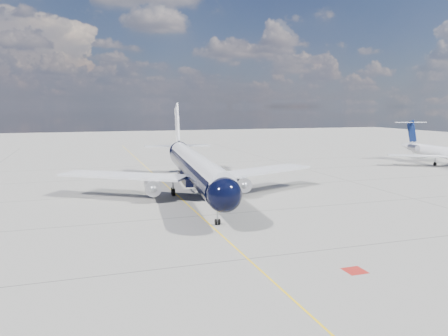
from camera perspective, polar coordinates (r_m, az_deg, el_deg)
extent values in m
plane|color=gray|center=(69.40, -7.46, -2.35)|extent=(320.00, 320.00, 0.00)
cube|color=yellow|center=(64.58, -6.62, -3.11)|extent=(0.16, 160.00, 0.01)
cube|color=maroon|center=(35.59, 16.71, -12.72)|extent=(1.60, 1.60, 0.01)
cylinder|color=black|center=(60.50, -3.79, -0.09)|extent=(7.00, 35.34, 3.52)
sphere|color=black|center=(42.56, 0.03, -3.53)|extent=(3.85, 3.85, 3.52)
cone|color=black|center=(81.84, -6.12, 2.39)|extent=(4.14, 6.80, 3.52)
cylinder|color=silver|center=(60.38, -3.79, 0.73)|extent=(6.41, 37.10, 2.74)
cube|color=black|center=(42.28, 0.08, -2.90)|extent=(2.32, 1.33, 0.51)
cube|color=silver|center=(61.31, -12.99, -0.96)|extent=(17.35, 13.71, 0.30)
cube|color=silver|center=(64.12, 4.64, -0.39)|extent=(18.19, 11.02, 0.30)
cube|color=black|center=(60.69, -3.78, -1.30)|extent=(4.79, 9.59, 0.93)
cylinder|color=#ACACB4|center=(58.37, -9.34, -2.37)|extent=(2.49, 4.44, 2.07)
cylinder|color=#ACACB4|center=(60.21, 2.17, -1.95)|extent=(2.49, 4.44, 2.07)
sphere|color=gray|center=(56.46, -9.23, -2.71)|extent=(1.11, 1.11, 1.02)
sphere|color=gray|center=(58.36, 2.65, -2.27)|extent=(1.11, 1.11, 1.02)
cube|color=silver|center=(58.43, -9.37, -1.66)|extent=(0.50, 2.97, 1.02)
cube|color=silver|center=(60.27, 2.13, -1.27)|extent=(0.50, 2.97, 1.02)
cube|color=silver|center=(81.06, -6.13, 5.68)|extent=(0.88, 5.87, 7.89)
cube|color=silver|center=(81.78, -6.13, 2.91)|extent=(12.26, 4.14, 0.20)
cylinder|color=gray|center=(46.25, -0.85, -6.06)|extent=(0.18, 0.18, 1.94)
cylinder|color=black|center=(46.42, -1.07, -7.06)|extent=(0.23, 0.66, 0.65)
cylinder|color=black|center=(46.50, -0.62, -7.04)|extent=(0.23, 0.66, 0.65)
cylinder|color=gray|center=(61.91, -6.67, -2.42)|extent=(0.26, 0.26, 1.76)
cylinder|color=gray|center=(62.77, -1.28, -2.22)|extent=(0.26, 0.26, 1.76)
cylinder|color=black|center=(61.55, -6.61, -3.18)|extent=(0.52, 1.05, 1.02)
cylinder|color=black|center=(62.55, -6.71, -3.00)|extent=(0.52, 1.05, 1.02)
cylinder|color=black|center=(62.42, -1.19, -2.97)|extent=(0.52, 1.05, 1.02)
cylinder|color=black|center=(63.40, -1.37, -2.80)|extent=(0.52, 1.05, 1.02)
cylinder|color=silver|center=(102.82, 27.03, 1.79)|extent=(4.42, 20.10, 2.45)
cone|color=silver|center=(113.18, 22.82, 2.71)|extent=(2.89, 4.76, 2.45)
cube|color=silver|center=(99.68, 23.86, 1.50)|extent=(11.04, 8.71, 0.20)
cylinder|color=#ACACB4|center=(108.04, 23.52, 2.45)|extent=(1.64, 3.02, 1.36)
cylinder|color=#ACACB4|center=(110.32, 25.12, 2.46)|extent=(1.64, 3.02, 1.36)
cube|color=silver|center=(108.31, 23.71, 2.45)|extent=(1.05, 1.53, 0.16)
cube|color=silver|center=(110.05, 24.93, 2.46)|extent=(1.05, 1.53, 0.16)
cube|color=#0A1846|center=(111.85, 23.32, 4.38)|extent=(0.60, 3.82, 5.56)
cube|color=silver|center=(112.20, 23.21, 5.51)|extent=(7.40, 2.53, 0.15)
cylinder|color=gray|center=(102.58, 25.86, 0.75)|extent=(0.20, 0.20, 1.54)
cylinder|color=black|center=(102.64, 25.84, 0.49)|extent=(0.36, 0.79, 0.76)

